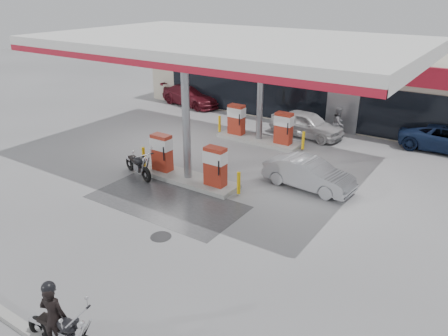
# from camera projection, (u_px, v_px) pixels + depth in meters

# --- Properties ---
(ground) EXTENTS (90.00, 90.00, 0.00)m
(ground) POSITION_uv_depth(u_px,v_px,m) (156.00, 199.00, 16.86)
(ground) COLOR gray
(ground) RESTS_ON ground
(wet_patch) EXTENTS (6.00, 3.00, 0.00)m
(wet_patch) POSITION_uv_depth(u_px,v_px,m) (166.00, 202.00, 16.60)
(wet_patch) COLOR #4C4C4F
(wet_patch) RESTS_ON ground
(drain_cover) EXTENTS (0.70, 0.70, 0.01)m
(drain_cover) POSITION_uv_depth(u_px,v_px,m) (161.00, 237.00, 14.30)
(drain_cover) COLOR #38383A
(drain_cover) RESTS_ON ground
(store_building) EXTENTS (22.00, 8.22, 4.00)m
(store_building) POSITION_uv_depth(u_px,v_px,m) (320.00, 79.00, 28.28)
(store_building) COLOR beige
(store_building) RESTS_ON ground
(canopy) EXTENTS (16.00, 10.02, 5.51)m
(canopy) POSITION_uv_depth(u_px,v_px,m) (228.00, 44.00, 18.64)
(canopy) COLOR silver
(canopy) RESTS_ON ground
(pump_island_near) EXTENTS (5.14, 1.30, 1.78)m
(pump_island_near) POSITION_uv_depth(u_px,v_px,m) (188.00, 165.00, 18.12)
(pump_island_near) COLOR #9E9E99
(pump_island_near) RESTS_ON ground
(pump_island_far) EXTENTS (5.14, 1.30, 1.78)m
(pump_island_far) POSITION_uv_depth(u_px,v_px,m) (259.00, 129.00, 22.71)
(pump_island_far) COLOR #9E9E99
(pump_island_far) RESTS_ON ground
(main_motorcycle) EXTENTS (2.03, 0.77, 1.04)m
(main_motorcycle) POSITION_uv_depth(u_px,v_px,m) (63.00, 332.00, 9.76)
(main_motorcycle) COLOR black
(main_motorcycle) RESTS_ON ground
(biker_main) EXTENTS (0.71, 0.60, 1.66)m
(biker_main) POSITION_uv_depth(u_px,v_px,m) (54.00, 316.00, 9.69)
(biker_main) COLOR black
(biker_main) RESTS_ON ground
(parked_motorcycle) EXTENTS (2.12, 1.11, 1.13)m
(parked_motorcycle) POSITION_uv_depth(u_px,v_px,m) (138.00, 166.00, 18.63)
(parked_motorcycle) COLOR black
(parked_motorcycle) RESTS_ON ground
(sedan_white) EXTENTS (4.20, 2.06, 1.38)m
(sedan_white) POSITION_uv_depth(u_px,v_px,m) (307.00, 124.00, 23.53)
(sedan_white) COLOR silver
(sedan_white) RESTS_ON ground
(attendant) EXTENTS (0.69, 0.87, 1.74)m
(attendant) POSITION_uv_depth(u_px,v_px,m) (338.00, 123.00, 23.06)
(attendant) COLOR slate
(attendant) RESTS_ON ground
(hatchback_silver) EXTENTS (3.80, 1.58, 1.22)m
(hatchback_silver) POSITION_uv_depth(u_px,v_px,m) (309.00, 174.00, 17.55)
(hatchback_silver) COLOR #ABAEB3
(hatchback_silver) RESTS_ON ground
(parked_car_left) EXTENTS (4.94, 2.68, 1.36)m
(parked_car_left) POSITION_uv_depth(u_px,v_px,m) (191.00, 95.00, 29.67)
(parked_car_left) COLOR #58131D
(parked_car_left) RESTS_ON ground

